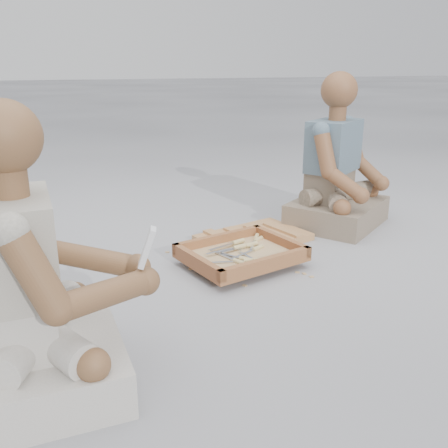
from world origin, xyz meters
name	(u,v)px	position (x,y,z in m)	size (l,w,h in m)	color
ground	(261,300)	(0.00, 0.00, 0.00)	(60.00, 60.00, 0.00)	#A5A5AA
carved_panel	(254,238)	(0.26, 0.66, 0.02)	(0.56, 0.37, 0.04)	#A0763D
tool_tray	(241,254)	(0.06, 0.36, 0.06)	(0.60, 0.52, 0.07)	brown
chisel_0	(255,249)	(0.15, 0.38, 0.07)	(0.20, 0.11, 0.02)	silver
chisel_1	(246,261)	(0.05, 0.26, 0.06)	(0.22, 0.07, 0.02)	silver
chisel_2	(236,248)	(0.06, 0.42, 0.07)	(0.22, 0.06, 0.02)	silver
chisel_3	(248,245)	(0.13, 0.43, 0.07)	(0.22, 0.08, 0.02)	silver
chisel_4	(256,241)	(0.20, 0.50, 0.06)	(0.19, 0.14, 0.02)	silver
chisel_5	(256,239)	(0.21, 0.52, 0.07)	(0.13, 0.20, 0.02)	silver
chisel_6	(236,261)	(0.00, 0.28, 0.07)	(0.09, 0.21, 0.02)	silver
chisel_7	(235,243)	(0.08, 0.48, 0.07)	(0.21, 0.09, 0.02)	silver
chisel_8	(260,263)	(0.09, 0.22, 0.06)	(0.06, 0.22, 0.02)	silver
chisel_9	(242,259)	(0.04, 0.29, 0.07)	(0.14, 0.19, 0.02)	silver
wood_chip_0	(191,269)	(-0.17, 0.41, 0.00)	(0.02, 0.01, 0.00)	tan
wood_chip_1	(195,258)	(-0.11, 0.53, 0.00)	(0.02, 0.01, 0.00)	tan
wood_chip_2	(265,240)	(0.33, 0.65, 0.00)	(0.02, 0.01, 0.00)	tan
wood_chip_3	(245,285)	(-0.01, 0.15, 0.00)	(0.02, 0.01, 0.00)	tan
wood_chip_4	(312,277)	(0.31, 0.12, 0.00)	(0.02, 0.01, 0.00)	tan
wood_chip_5	(179,244)	(-0.13, 0.76, 0.00)	(0.02, 0.01, 0.00)	tan
wood_chip_6	(304,274)	(0.30, 0.17, 0.00)	(0.02, 0.01, 0.00)	tan
wood_chip_7	(167,252)	(-0.22, 0.66, 0.00)	(0.02, 0.01, 0.00)	tan
wood_chip_8	(235,278)	(-0.02, 0.23, 0.00)	(0.02, 0.01, 0.00)	tan
wood_chip_9	(232,245)	(0.13, 0.63, 0.00)	(0.02, 0.01, 0.00)	tan
wood_chip_10	(229,261)	(0.03, 0.43, 0.00)	(0.02, 0.01, 0.00)	tan
wood_chip_11	(196,244)	(-0.05, 0.72, 0.00)	(0.02, 0.01, 0.00)	tan
wood_chip_12	(297,272)	(0.27, 0.19, 0.00)	(0.02, 0.01, 0.00)	tan
wood_chip_13	(259,269)	(0.13, 0.29, 0.00)	(0.02, 0.01, 0.00)	tan
craftsman	(38,296)	(-0.83, -0.27, 0.29)	(0.56, 0.54, 0.84)	#BCB6AF
companion	(337,176)	(0.84, 0.76, 0.29)	(0.72, 0.69, 0.88)	gray
mobile_phone	(147,247)	(-0.52, -0.32, 0.41)	(0.07, 0.06, 0.12)	silver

